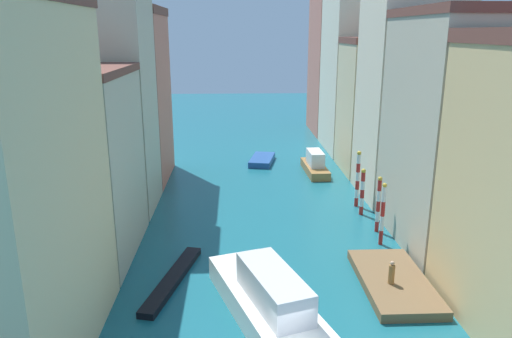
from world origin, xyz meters
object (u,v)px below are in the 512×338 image
mooring_pole_3 (358,178)px  motorboat_0 (315,165)px  gondola_black (173,279)px  waterfront_dock (394,282)px  mooring_pole_0 (383,214)px  motorboat_1 (262,160)px  mooring_pole_1 (378,204)px  mooring_pole_2 (362,191)px  person_on_dock (392,273)px  vaporetto_white (273,308)px

mooring_pole_3 → motorboat_0: (-1.93, 10.56, -1.65)m
gondola_black → mooring_pole_3: bearing=41.5°
waterfront_dock → mooring_pole_0: 6.30m
mooring_pole_0 → gondola_black: mooring_pole_0 is taller
mooring_pole_0 → motorboat_1: mooring_pole_0 is taller
mooring_pole_1 → waterfront_dock: bearing=-99.1°
motorboat_1 → waterfront_dock: bearing=-77.6°
waterfront_dock → motorboat_0: (-0.83, 24.33, 0.61)m
mooring_pole_2 → motorboat_1: mooring_pole_2 is taller
waterfront_dock → mooring_pole_2: 11.96m
person_on_dock → motorboat_0: (-0.42, 25.01, -0.33)m
mooring_pole_1 → vaporetto_white: (-8.84, -12.01, -1.14)m
mooring_pole_0 → mooring_pole_3: bearing=88.7°
person_on_dock → gondola_black: person_on_dock is taller
mooring_pole_1 → motorboat_1: 21.90m
vaporetto_white → gondola_black: vaporetto_white is taller
mooring_pole_2 → mooring_pole_0: bearing=-90.9°
mooring_pole_3 → waterfront_dock: bearing=-94.6°
waterfront_dock → motorboat_1: bearing=102.4°
waterfront_dock → motorboat_0: bearing=92.0°
motorboat_1 → mooring_pole_0: bearing=-72.4°
mooring_pole_3 → motorboat_0: size_ratio=0.73×
person_on_dock → vaporetto_white: (-7.12, -3.14, -0.13)m
gondola_black → motorboat_0: size_ratio=1.21×
person_on_dock → mooring_pole_2: mooring_pole_2 is taller
mooring_pole_0 → mooring_pole_1: bearing=80.7°
mooring_pole_3 → motorboat_1: bearing=116.5°
vaporetto_white → motorboat_0: size_ratio=1.87×
person_on_dock → vaporetto_white: bearing=-156.2°
vaporetto_white → gondola_black: bearing=139.8°
waterfront_dock → gondola_black: 13.32m
motorboat_0 → motorboat_1: bearing=141.8°
mooring_pole_1 → gondola_black: size_ratio=0.53×
mooring_pole_0 → motorboat_0: mooring_pole_0 is taller
mooring_pole_0 → gondola_black: (-14.21, -4.83, -2.15)m
mooring_pole_0 → mooring_pole_2: (0.09, 5.91, -0.31)m
motorboat_0 → person_on_dock: bearing=-89.0°
motorboat_1 → vaporetto_white: bearing=-92.2°
mooring_pole_1 → vaporetto_white: bearing=-126.3°
mooring_pole_2 → gondola_black: mooring_pole_2 is taller
mooring_pole_1 → gondola_black: 16.38m
waterfront_dock → gondola_black: waterfront_dock is taller
mooring_pole_0 → gondola_black: 15.16m
gondola_black → motorboat_1: 28.47m
mooring_pole_0 → motorboat_0: size_ratio=0.67×
mooring_pole_3 → vaporetto_white: (-8.63, -17.59, -1.45)m
waterfront_dock → mooring_pole_0: (0.93, 5.88, 2.07)m
mooring_pole_2 → motorboat_0: mooring_pole_2 is taller
vaporetto_white → mooring_pole_3: bearing=63.9°
mooring_pole_0 → mooring_pole_1: size_ratio=1.05×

